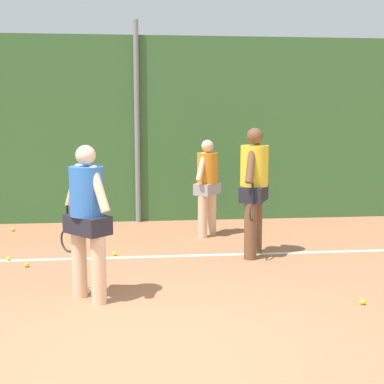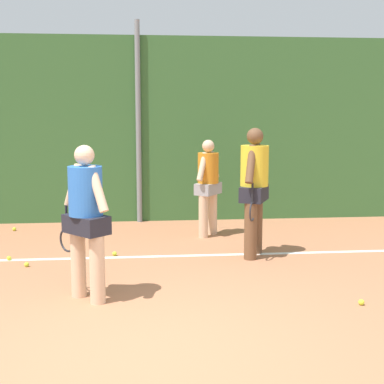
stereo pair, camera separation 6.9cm
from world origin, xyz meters
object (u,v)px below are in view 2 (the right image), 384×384
object	(u,v)px
tennis_ball_6	(14,229)
tennis_ball_8	(9,258)
tennis_ball_2	(251,238)
player_foreground_near	(86,214)
player_midcourt	(254,185)
player_backcourt_far	(208,182)
tennis_ball_1	(27,264)
tennis_ball_0	(115,254)
tennis_ball_5	(361,302)

from	to	relation	value
tennis_ball_6	tennis_ball_8	xyz separation A→B (m)	(0.37, -2.02, 0.00)
tennis_ball_2	tennis_ball_8	size ratio (longest dim) A/B	1.00
player_foreground_near	player_midcourt	size ratio (longest dim) A/B	0.93
tennis_ball_6	tennis_ball_8	size ratio (longest dim) A/B	1.00
player_midcourt	player_backcourt_far	distance (m)	1.50
tennis_ball_1	tennis_ball_8	size ratio (longest dim) A/B	1.00
player_midcourt	tennis_ball_8	xyz separation A→B (m)	(-3.56, 0.09, -1.03)
tennis_ball_1	tennis_ball_6	xyz separation A→B (m)	(-0.69, 2.38, 0.00)
tennis_ball_2	player_foreground_near	bearing A→B (deg)	-132.52
player_midcourt	tennis_ball_2	distance (m)	1.43
tennis_ball_0	tennis_ball_6	xyz separation A→B (m)	(-1.88, 1.91, 0.00)
player_foreground_near	tennis_ball_6	distance (m)	4.26
player_foreground_near	player_backcourt_far	size ratio (longest dim) A/B	1.07
player_midcourt	tennis_ball_8	bearing A→B (deg)	-66.51
tennis_ball_1	tennis_ball_2	size ratio (longest dim) A/B	1.00
player_midcourt	tennis_ball_2	xyz separation A→B (m)	(0.17, 0.98, -1.03)
player_midcourt	tennis_ball_1	distance (m)	3.41
tennis_ball_2	tennis_ball_6	size ratio (longest dim) A/B	1.00
player_backcourt_far	tennis_ball_5	size ratio (longest dim) A/B	25.09
player_foreground_near	tennis_ball_1	size ratio (longest dim) A/B	26.75
tennis_ball_8	player_backcourt_far	bearing A→B (deg)	23.28
player_midcourt	tennis_ball_5	size ratio (longest dim) A/B	28.73
tennis_ball_2	tennis_ball_8	world-z (taller)	same
tennis_ball_1	tennis_ball_6	world-z (taller)	same
player_foreground_near	tennis_ball_6	size ratio (longest dim) A/B	26.75
player_foreground_near	tennis_ball_0	world-z (taller)	player_foreground_near
player_foreground_near	tennis_ball_1	xyz separation A→B (m)	(-0.97, 1.42, -0.96)
player_backcourt_far	tennis_ball_5	xyz separation A→B (m)	(1.27, -3.58, -0.90)
tennis_ball_0	tennis_ball_2	world-z (taller)	same
tennis_ball_0	tennis_ball_6	size ratio (longest dim) A/B	1.00
player_backcourt_far	tennis_ball_6	distance (m)	3.61
player_backcourt_far	tennis_ball_8	xyz separation A→B (m)	(-3.06, -1.32, -0.90)
player_midcourt	tennis_ball_6	world-z (taller)	player_midcourt
tennis_ball_6	tennis_ball_8	bearing A→B (deg)	-79.62
player_midcourt	tennis_ball_1	xyz separation A→B (m)	(-3.24, -0.26, -1.03)
player_foreground_near	tennis_ball_0	xyz separation A→B (m)	(0.22, 1.89, -0.96)
tennis_ball_1	tennis_ball_2	distance (m)	3.63
tennis_ball_1	player_midcourt	bearing A→B (deg)	4.65
tennis_ball_1	tennis_ball_2	bearing A→B (deg)	19.99
player_backcourt_far	tennis_ball_8	world-z (taller)	player_backcourt_far
player_backcourt_far	tennis_ball_0	world-z (taller)	player_backcourt_far
tennis_ball_2	tennis_ball_8	distance (m)	3.84
player_foreground_near	tennis_ball_8	xyz separation A→B (m)	(-1.29, 1.78, -0.96)
tennis_ball_2	tennis_ball_0	bearing A→B (deg)	-160.92
tennis_ball_6	tennis_ball_5	bearing A→B (deg)	-42.35
player_backcourt_far	tennis_ball_2	xyz separation A→B (m)	(0.68, -0.43, -0.90)
tennis_ball_0	tennis_ball_2	distance (m)	2.36
tennis_ball_1	tennis_ball_5	xyz separation A→B (m)	(4.01, -1.90, 0.00)
player_foreground_near	tennis_ball_0	size ratio (longest dim) A/B	26.75
player_midcourt	tennis_ball_1	world-z (taller)	player_midcourt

